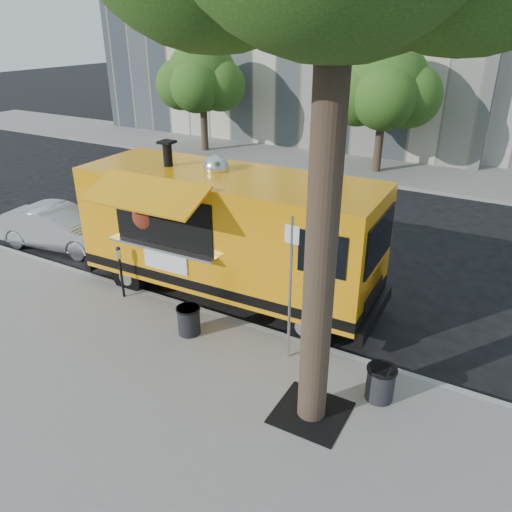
{
  "coord_description": "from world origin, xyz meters",
  "views": [
    {
      "loc": [
        5.0,
        -9.02,
        6.25
      ],
      "look_at": [
        -0.06,
        0.0,
        1.37
      ],
      "focal_mm": 35.0,
      "sensor_mm": 36.0,
      "label": 1
    }
  ],
  "objects": [
    {
      "name": "ground",
      "position": [
        0.0,
        0.0,
        0.0
      ],
      "size": [
        120.0,
        120.0,
        0.0
      ],
      "primitive_type": "plane",
      "color": "black",
      "rests_on": "ground"
    },
    {
      "name": "sidewalk",
      "position": [
        0.0,
        -4.0,
        0.07
      ],
      "size": [
        60.0,
        6.0,
        0.15
      ],
      "primitive_type": "cube",
      "color": "gray",
      "rests_on": "ground"
    },
    {
      "name": "curb",
      "position": [
        0.0,
        -0.93,
        0.07
      ],
      "size": [
        60.0,
        0.14,
        0.16
      ],
      "primitive_type": "cube",
      "color": "#999993",
      "rests_on": "ground"
    },
    {
      "name": "far_sidewalk",
      "position": [
        0.0,
        13.5,
        0.07
      ],
      "size": [
        60.0,
        5.0,
        0.15
      ],
      "primitive_type": "cube",
      "color": "gray",
      "rests_on": "ground"
    },
    {
      "name": "tree_well",
      "position": [
        2.6,
        -2.8,
        0.15
      ],
      "size": [
        1.2,
        1.2,
        0.02
      ],
      "primitive_type": "cube",
      "color": "black",
      "rests_on": "sidewalk"
    },
    {
      "name": "far_tree_a",
      "position": [
        -10.0,
        12.3,
        3.78
      ],
      "size": [
        3.42,
        3.42,
        5.36
      ],
      "color": "#33261C",
      "rests_on": "far_sidewalk"
    },
    {
      "name": "far_tree_b",
      "position": [
        -1.0,
        12.7,
        3.83
      ],
      "size": [
        3.6,
        3.6,
        5.5
      ],
      "color": "#33261C",
      "rests_on": "far_sidewalk"
    },
    {
      "name": "sign_post",
      "position": [
        1.55,
        -1.55,
        1.85
      ],
      "size": [
        0.28,
        0.06,
        3.0
      ],
      "color": "silver",
      "rests_on": "sidewalk"
    },
    {
      "name": "parking_meter",
      "position": [
        -3.0,
        -1.35,
        0.98
      ],
      "size": [
        0.11,
        0.11,
        1.33
      ],
      "color": "black",
      "rests_on": "sidewalk"
    },
    {
      "name": "food_truck",
      "position": [
        -0.94,
        0.17,
        1.73
      ],
      "size": [
        7.5,
        3.59,
        3.69
      ],
      "rotation": [
        0.0,
        0.0,
        0.03
      ],
      "color": "#FFA10D",
      "rests_on": "ground"
    },
    {
      "name": "sedan",
      "position": [
        -6.96,
        0.2,
        0.63
      ],
      "size": [
        4.0,
        1.88,
        1.27
      ],
      "primitive_type": "imported",
      "rotation": [
        0.0,
        0.0,
        1.71
      ],
      "color": "silver",
      "rests_on": "ground"
    },
    {
      "name": "trash_bin_left",
      "position": [
        -0.67,
        -1.84,
        0.48
      ],
      "size": [
        0.52,
        0.52,
        0.63
      ],
      "color": "black",
      "rests_on": "sidewalk"
    },
    {
      "name": "trash_bin_right",
      "position": [
        3.5,
        -1.86,
        0.49
      ],
      "size": [
        0.54,
        0.54,
        0.65
      ],
      "color": "black",
      "rests_on": "sidewalk"
    }
  ]
}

